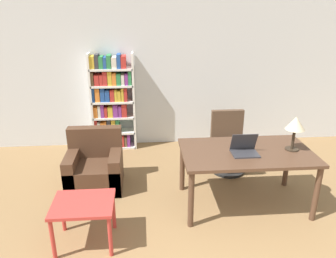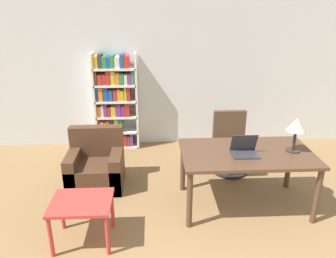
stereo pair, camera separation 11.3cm
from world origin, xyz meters
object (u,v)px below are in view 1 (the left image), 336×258
object	(u,v)px
laptop	(244,149)
armchair	(95,168)
table_lamp	(295,125)
desk	(246,157)
bookshelf	(111,103)
office_chair	(228,144)
side_table_blue	(83,209)

from	to	relation	value
laptop	armchair	size ratio (longest dim) A/B	0.39
table_lamp	armchair	distance (m)	2.80
desk	bookshelf	size ratio (longest dim) A/B	0.95
laptop	table_lamp	xyz separation A→B (m)	(0.64, 0.06, 0.28)
laptop	office_chair	bearing A→B (deg)	84.82
desk	table_lamp	bearing A→B (deg)	-0.36
side_table_blue	table_lamp	bearing A→B (deg)	13.37
armchair	office_chair	bearing A→B (deg)	9.92
desk	bookshelf	xyz separation A→B (m)	(-1.85, 2.01, 0.18)
armchair	bookshelf	distance (m)	1.51
desk	office_chair	size ratio (longest dim) A/B	1.73
desk	armchair	distance (m)	2.14
table_lamp	bookshelf	bearing A→B (deg)	140.40
laptop	office_chair	xyz separation A→B (m)	(0.10, 1.05, -0.39)
desk	table_lamp	xyz separation A→B (m)	(0.58, -0.00, 0.43)
office_chair	bookshelf	xyz separation A→B (m)	(-1.89, 1.02, 0.42)
side_table_blue	bookshelf	xyz separation A→B (m)	(0.12, 2.62, 0.42)
office_chair	armchair	size ratio (longest dim) A/B	1.13
laptop	bookshelf	size ratio (longest dim) A/B	0.19
armchair	bookshelf	size ratio (longest dim) A/B	0.48
side_table_blue	armchair	bearing A→B (deg)	92.03
side_table_blue	bookshelf	distance (m)	2.66
side_table_blue	armchair	distance (m)	1.25
laptop	side_table_blue	xyz separation A→B (m)	(-1.91, -0.54, -0.39)
office_chair	desk	bearing A→B (deg)	-92.35
office_chair	side_table_blue	world-z (taller)	office_chair
bookshelf	laptop	bearing A→B (deg)	-49.15
laptop	bookshelf	bearing A→B (deg)	130.85
table_lamp	side_table_blue	distance (m)	2.70
desk	bookshelf	distance (m)	2.74
office_chair	armchair	world-z (taller)	office_chair
side_table_blue	laptop	bearing A→B (deg)	15.90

